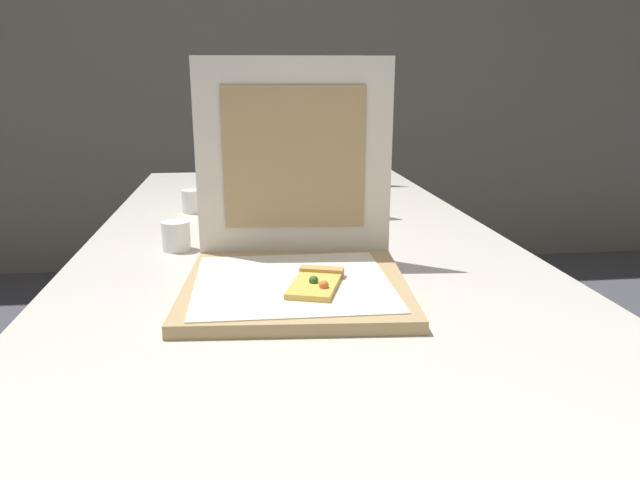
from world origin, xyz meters
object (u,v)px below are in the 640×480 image
(table, at_px, (301,265))
(pizza_box_middle, at_px, (285,202))
(pizza_box_front, at_px, (296,256))
(cup_white_far, at_px, (193,201))
(cup_white_mid, at_px, (176,236))
(pizza_box_back, at_px, (316,174))

(table, xyz_separation_m, pizza_box_middle, (-0.02, 0.23, 0.10))
(table, bearing_deg, pizza_box_front, -97.56)
(cup_white_far, xyz_separation_m, cup_white_mid, (-0.01, -0.40, 0.00))
(table, bearing_deg, pizza_box_middle, 95.24)
(table, xyz_separation_m, pizza_box_front, (-0.04, -0.27, 0.10))
(cup_white_far, height_order, cup_white_mid, same)
(cup_white_mid, bearing_deg, pizza_box_middle, 41.10)
(cup_white_far, bearing_deg, pizza_box_middle, -35.28)
(pizza_box_front, bearing_deg, pizza_box_back, 85.54)
(pizza_box_middle, xyz_separation_m, cup_white_far, (-0.25, 0.17, -0.02))
(cup_white_far, bearing_deg, cup_white_mid, -91.17)
(pizza_box_front, bearing_deg, pizza_box_middle, 92.88)
(pizza_box_front, height_order, pizza_box_back, same)
(pizza_box_front, relative_size, pizza_box_middle, 0.98)
(pizza_box_back, bearing_deg, pizza_box_front, -96.72)
(table, xyz_separation_m, cup_white_far, (-0.27, 0.40, 0.08))
(pizza_box_front, height_order, pizza_box_middle, pizza_box_front)
(table, bearing_deg, cup_white_mid, 179.08)
(cup_white_mid, bearing_deg, pizza_box_front, -49.05)
(pizza_box_front, distance_m, cup_white_far, 0.71)
(pizza_box_back, relative_size, cup_white_far, 6.36)
(table, height_order, cup_white_mid, cup_white_mid)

